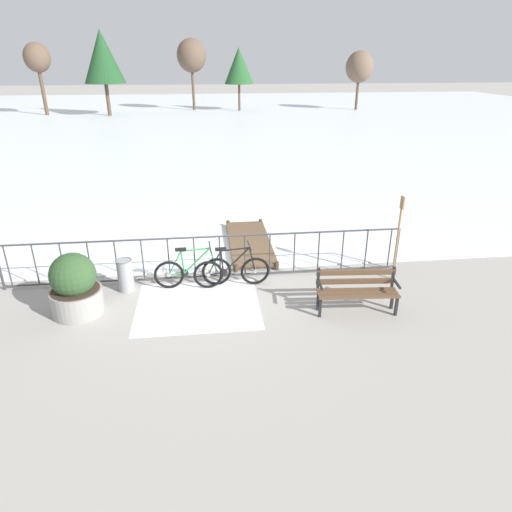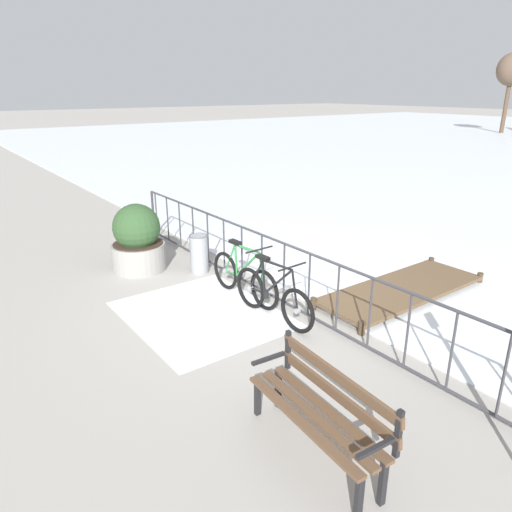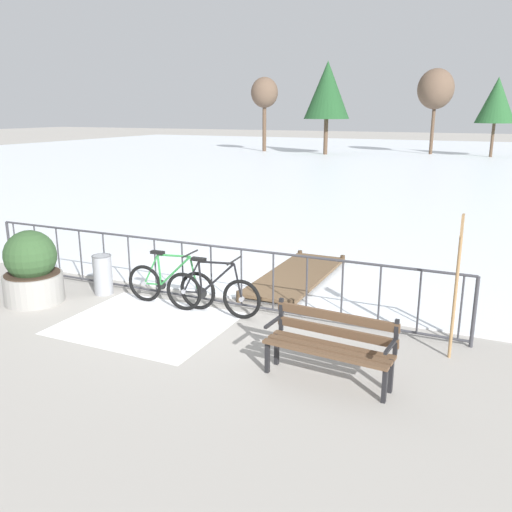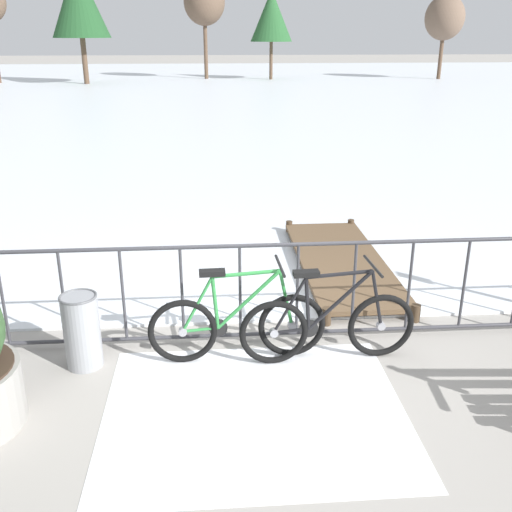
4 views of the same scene
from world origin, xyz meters
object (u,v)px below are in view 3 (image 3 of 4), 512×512
at_px(bicycle_second, 212,293).
at_px(trash_bin, 103,274).
at_px(park_bench, 331,341).
at_px(bicycle_near_railing, 170,285).
at_px(oar_upright, 457,278).
at_px(planter_with_shrub, 32,270).

xyz_separation_m(bicycle_second, trash_bin, (-2.32, 0.08, 0.00)).
bearing_deg(park_bench, bicycle_second, 151.26).
bearing_deg(trash_bin, park_bench, -16.52).
height_order(bicycle_near_railing, oar_upright, oar_upright).
bearing_deg(bicycle_second, planter_with_shrub, -166.29).
distance_m(bicycle_second, trash_bin, 2.32).
xyz_separation_m(bicycle_near_railing, oar_upright, (4.59, -0.14, 0.77)).
distance_m(bicycle_near_railing, planter_with_shrub, 2.45).
relative_size(bicycle_second, park_bench, 1.05).
relative_size(trash_bin, oar_upright, 0.37).
bearing_deg(planter_with_shrub, bicycle_second, 13.71).
bearing_deg(planter_with_shrub, trash_bin, 45.75).
bearing_deg(bicycle_second, bicycle_near_railing, 174.64).
height_order(bicycle_near_railing, planter_with_shrub, planter_with_shrub).
height_order(bicycle_second, oar_upright, oar_upright).
relative_size(bicycle_near_railing, oar_upright, 0.86).
height_order(bicycle_near_railing, trash_bin, bicycle_near_railing).
bearing_deg(park_bench, trash_bin, 163.48).
bearing_deg(planter_with_shrub, bicycle_near_railing, 20.35).
height_order(bicycle_second, trash_bin, bicycle_second).
bearing_deg(park_bench, planter_with_shrub, 174.25).
distance_m(planter_with_shrub, oar_upright, 6.93).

